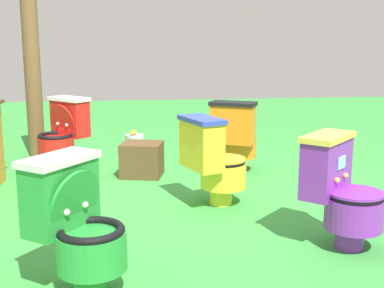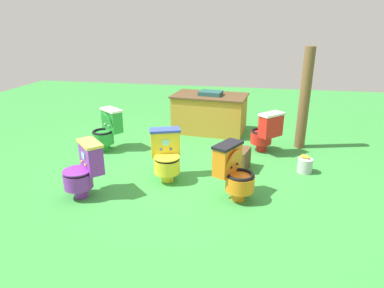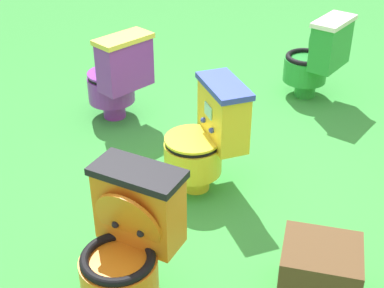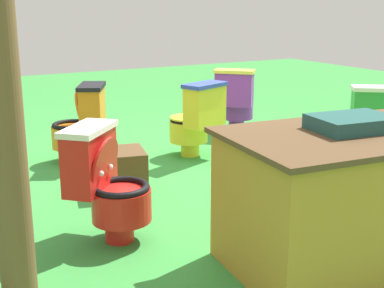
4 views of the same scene
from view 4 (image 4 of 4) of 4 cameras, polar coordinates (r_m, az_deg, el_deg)
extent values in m
plane|color=green|center=(4.90, -0.23, -2.40)|extent=(14.00, 14.00, 0.00)
cylinder|color=yellow|center=(5.23, -0.20, -0.48)|extent=(0.23, 0.23, 0.14)
cylinder|color=yellow|center=(5.20, -0.37, 1.37)|extent=(0.47, 0.47, 0.20)
torus|color=black|center=(5.17, -0.37, 2.58)|extent=(0.45, 0.45, 0.04)
cylinder|color=#3347B2|center=(5.19, -0.37, 2.01)|extent=(0.31, 0.31, 0.01)
cube|color=yellow|center=(5.02, 1.37, 3.97)|extent=(0.45, 0.32, 0.37)
cube|color=#3347B2|center=(4.98, 1.38, 6.26)|extent=(0.48, 0.35, 0.04)
cube|color=#8CE0E5|center=(5.07, 0.48, 4.66)|extent=(0.11, 0.05, 0.08)
cylinder|color=yellow|center=(5.17, -0.37, 2.81)|extent=(0.46, 0.46, 0.02)
sphere|color=#3347B2|center=(5.04, -0.07, 3.44)|extent=(0.04, 0.04, 0.04)
sphere|color=#3347B2|center=(5.15, 0.94, 3.68)|extent=(0.04, 0.04, 0.04)
cylinder|color=purple|center=(6.28, 4.71, 2.09)|extent=(0.25, 0.25, 0.14)
cylinder|color=purple|center=(6.27, 4.77, 3.65)|extent=(0.52, 0.52, 0.20)
torus|color=black|center=(6.24, 4.79, 4.65)|extent=(0.50, 0.50, 0.04)
cylinder|color=#EACC4C|center=(6.25, 4.78, 4.19)|extent=(0.34, 0.34, 0.01)
cube|color=purple|center=(6.03, 4.48, 5.76)|extent=(0.43, 0.42, 0.37)
cube|color=#EACC4C|center=(6.00, 4.52, 7.68)|extent=(0.46, 0.46, 0.04)
cube|color=#8CE0E5|center=(6.12, 4.67, 6.37)|extent=(0.08, 0.08, 0.08)
cylinder|color=purple|center=(6.24, 4.80, 4.85)|extent=(0.51, 0.51, 0.02)
sphere|color=#EACC4C|center=(6.15, 4.01, 5.48)|extent=(0.04, 0.04, 0.04)
sphere|color=#EACC4C|center=(6.12, 5.30, 5.42)|extent=(0.04, 0.04, 0.04)
cylinder|color=red|center=(3.44, -7.67, -8.98)|extent=(0.25, 0.25, 0.14)
cylinder|color=red|center=(3.37, -7.46, -6.38)|extent=(0.52, 0.52, 0.20)
torus|color=black|center=(3.33, -7.52, -4.58)|extent=(0.50, 0.50, 0.04)
cylinder|color=white|center=(3.35, -7.49, -5.42)|extent=(0.34, 0.34, 0.01)
cube|color=red|center=(3.36, -10.78, -1.79)|extent=(0.42, 0.43, 0.37)
cube|color=white|center=(3.31, -10.94, 1.58)|extent=(0.46, 0.46, 0.04)
cube|color=#8CE0E5|center=(3.31, -9.23, -1.10)|extent=(0.08, 0.08, 0.08)
cylinder|color=red|center=(3.32, -9.20, -2.17)|extent=(0.31, 0.31, 0.35)
sphere|color=white|center=(3.39, -8.63, -2.41)|extent=(0.04, 0.04, 0.04)
sphere|color=white|center=(3.27, -9.59, -3.11)|extent=(0.04, 0.04, 0.04)
cylinder|color=orange|center=(5.15, -12.24, -1.07)|extent=(0.24, 0.24, 0.14)
cylinder|color=orange|center=(5.11, -12.57, 0.76)|extent=(0.50, 0.50, 0.20)
torus|color=black|center=(5.08, -12.64, 1.99)|extent=(0.48, 0.48, 0.04)
cylinder|color=black|center=(5.09, -12.61, 1.42)|extent=(0.32, 0.32, 0.01)
cube|color=orange|center=(5.02, -10.49, 3.73)|extent=(0.36, 0.45, 0.37)
cube|color=black|center=(4.99, -10.60, 6.02)|extent=(0.39, 0.48, 0.04)
cube|color=#8CE0E5|center=(5.03, -11.66, 4.26)|extent=(0.06, 0.10, 0.08)
cylinder|color=orange|center=(5.04, -11.61, 3.54)|extent=(0.24, 0.35, 0.35)
sphere|color=black|center=(4.98, -11.77, 2.98)|extent=(0.04, 0.04, 0.04)
sphere|color=black|center=(5.11, -11.52, 3.30)|extent=(0.04, 0.04, 0.04)
cylinder|color=green|center=(5.35, 18.08, -0.86)|extent=(0.25, 0.25, 0.14)
cylinder|color=green|center=(5.33, 18.19, 0.96)|extent=(0.52, 0.52, 0.20)
torus|color=black|center=(5.31, 18.28, 2.13)|extent=(0.50, 0.50, 0.04)
cylinder|color=white|center=(5.32, 18.24, 1.58)|extent=(0.34, 0.34, 0.01)
cube|color=green|center=(5.09, 18.83, 3.32)|extent=(0.44, 0.40, 0.37)
cube|color=white|center=(5.05, 19.02, 5.57)|extent=(0.48, 0.43, 0.04)
cube|color=#8CE0E5|center=(5.17, 18.66, 4.08)|extent=(0.09, 0.07, 0.08)
cylinder|color=green|center=(5.18, 18.60, 3.38)|extent=(0.33, 0.28, 0.35)
sphere|color=white|center=(5.18, 17.80, 3.04)|extent=(0.04, 0.04, 0.04)
sphere|color=white|center=(5.21, 19.32, 2.97)|extent=(0.04, 0.04, 0.04)
cube|color=#B7842D|center=(3.18, 16.72, -5.70)|extent=(1.47, 0.94, 0.74)
cube|color=brown|center=(3.07, 17.25, 1.05)|extent=(1.54, 1.01, 0.03)
cube|color=#23514C|center=(3.07, 16.63, 2.14)|extent=(0.48, 0.38, 0.08)
cylinder|color=brown|center=(2.71, -19.16, 1.98)|extent=(0.18, 0.18, 1.77)
cube|color=brown|center=(4.28, -7.34, -2.80)|extent=(0.42, 0.45, 0.33)
camera|label=1|loc=(7.43, 31.60, 11.83)|focal=48.60mm
camera|label=2|loc=(8.78, -22.23, 18.66)|focal=31.67mm
camera|label=3|loc=(4.47, -37.62, 20.26)|focal=50.74mm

